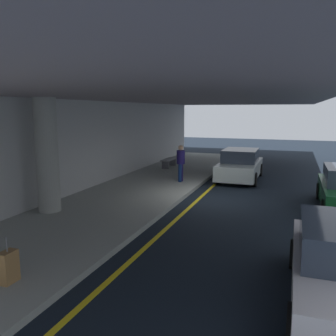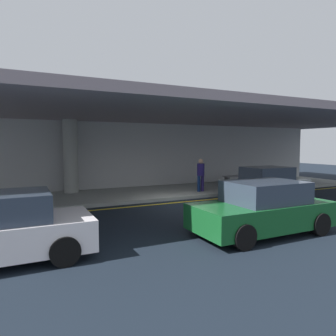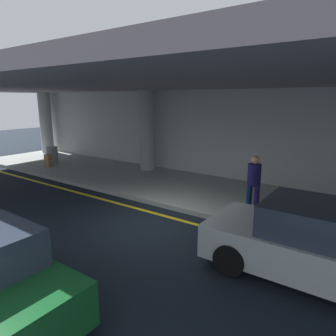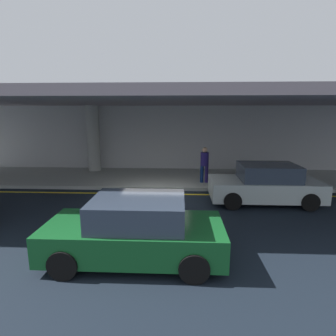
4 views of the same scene
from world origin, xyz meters
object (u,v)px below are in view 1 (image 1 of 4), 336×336
(car_silver, at_px, (240,165))
(bench_metal, at_px, (169,161))
(traveler_with_luggage, at_px, (181,161))
(support_column_left_mid, at_px, (47,155))
(suitcase_upright_primary, at_px, (8,267))

(car_silver, relative_size, bench_metal, 2.56)
(traveler_with_luggage, distance_m, bench_metal, 4.22)
(traveler_with_luggage, bearing_deg, support_column_left_mid, -44.74)
(support_column_left_mid, relative_size, suitcase_upright_primary, 4.06)
(support_column_left_mid, xyz_separation_m, suitcase_upright_primary, (-4.30, -2.43, -1.51))
(support_column_left_mid, distance_m, traveler_with_luggage, 6.62)
(traveler_with_luggage, height_order, bench_metal, traveler_with_luggage)
(bench_metal, bearing_deg, car_silver, -110.63)
(suitcase_upright_primary, bearing_deg, car_silver, -21.71)
(support_column_left_mid, xyz_separation_m, bench_metal, (9.78, -0.66, -1.47))
(traveler_with_luggage, xyz_separation_m, suitcase_upright_primary, (-10.36, 0.12, -0.65))
(car_silver, height_order, bench_metal, car_silver)
(car_silver, xyz_separation_m, traveler_with_luggage, (-2.11, 2.39, 0.40))
(traveler_with_luggage, distance_m, suitcase_upright_primary, 10.38)
(car_silver, xyz_separation_m, suitcase_upright_primary, (-12.47, 2.51, -0.25))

